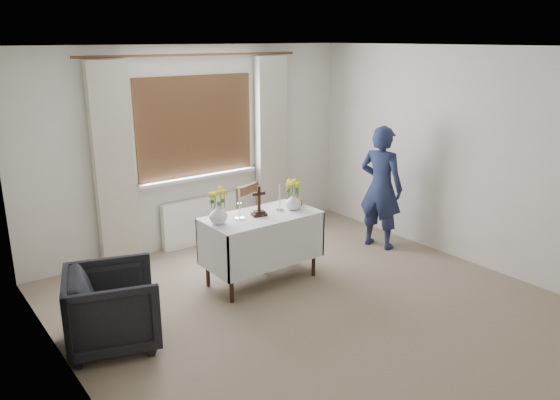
# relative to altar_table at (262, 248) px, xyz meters

# --- Properties ---
(ground) EXTENTS (5.00, 5.00, 0.00)m
(ground) POSITION_rel_altar_table_xyz_m (0.05, -1.00, -0.38)
(ground) COLOR gray
(ground) RESTS_ON ground
(altar_table) EXTENTS (1.24, 0.64, 0.76)m
(altar_table) POSITION_rel_altar_table_xyz_m (0.00, 0.00, 0.00)
(altar_table) COLOR white
(altar_table) RESTS_ON ground
(wooden_chair) EXTENTS (0.56, 0.56, 0.95)m
(wooden_chair) POSITION_rel_altar_table_xyz_m (0.25, 0.38, 0.09)
(wooden_chair) COLOR brown
(wooden_chair) RESTS_ON ground
(armchair) EXTENTS (0.96, 0.95, 0.70)m
(armchair) POSITION_rel_altar_table_xyz_m (-1.77, -0.29, -0.03)
(armchair) COLOR black
(armchair) RESTS_ON ground
(person) EXTENTS (0.52, 0.65, 1.56)m
(person) POSITION_rel_altar_table_xyz_m (1.80, -0.04, 0.40)
(person) COLOR #222E4F
(person) RESTS_ON ground
(radiator) EXTENTS (1.10, 0.10, 0.60)m
(radiator) POSITION_rel_altar_table_xyz_m (0.05, 1.42, -0.08)
(radiator) COLOR white
(radiator) RESTS_ON ground
(wooden_cross) EXTENTS (0.17, 0.14, 0.32)m
(wooden_cross) POSITION_rel_altar_table_xyz_m (-0.03, -0.00, 0.54)
(wooden_cross) COLOR black
(wooden_cross) RESTS_ON altar_table
(candlestick_left) EXTENTS (0.12, 0.12, 0.35)m
(candlestick_left) POSITION_rel_altar_table_xyz_m (-0.25, 0.04, 0.55)
(candlestick_left) COLOR white
(candlestick_left) RESTS_ON altar_table
(candlestick_right) EXTENTS (0.09, 0.09, 0.30)m
(candlestick_right) POSITION_rel_altar_table_xyz_m (0.25, 0.01, 0.53)
(candlestick_right) COLOR white
(candlestick_right) RESTS_ON altar_table
(flower_vase_left) EXTENTS (0.22, 0.22, 0.20)m
(flower_vase_left) POSITION_rel_altar_table_xyz_m (-0.50, 0.04, 0.48)
(flower_vase_left) COLOR white
(flower_vase_left) RESTS_ON altar_table
(flower_vase_right) EXTENTS (0.23, 0.23, 0.19)m
(flower_vase_right) POSITION_rel_altar_table_xyz_m (0.40, -0.05, 0.47)
(flower_vase_right) COLOR white
(flower_vase_right) RESTS_ON altar_table
(wicker_basket) EXTENTS (0.23, 0.23, 0.07)m
(wicker_basket) POSITION_rel_altar_table_xyz_m (0.52, 0.09, 0.41)
(wicker_basket) COLOR brown
(wicker_basket) RESTS_ON altar_table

